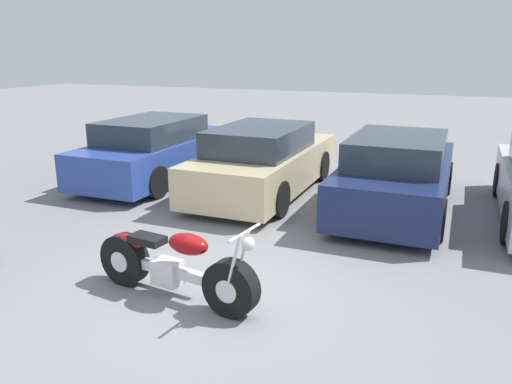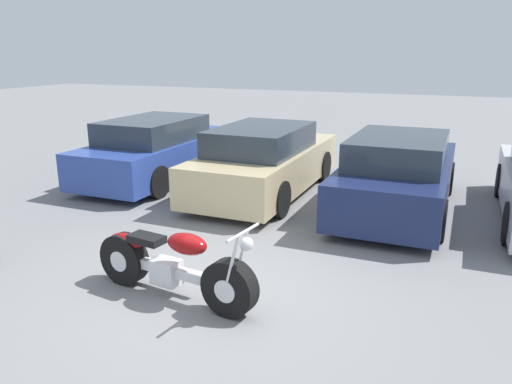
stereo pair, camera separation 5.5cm
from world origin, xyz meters
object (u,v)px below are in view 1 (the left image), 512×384
at_px(parked_car_champagne, 264,161).
at_px(parked_car_navy, 397,174).
at_px(motorcycle, 172,266).
at_px(parked_car_blue, 158,150).

bearing_deg(parked_car_champagne, parked_car_navy, -1.93).
xyz_separation_m(motorcycle, parked_car_navy, (1.97, 4.55, 0.26)).
distance_m(parked_car_champagne, parked_car_navy, 2.65).
distance_m(motorcycle, parked_car_navy, 4.96).
bearing_deg(parked_car_blue, parked_car_champagne, -3.63).
xyz_separation_m(motorcycle, parked_car_champagne, (-0.68, 4.63, 0.26)).
bearing_deg(parked_car_champagne, parked_car_blue, 176.37).
height_order(parked_car_blue, parked_car_champagne, same).
bearing_deg(parked_car_navy, parked_car_blue, 177.22).
bearing_deg(motorcycle, parked_car_champagne, 98.31).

